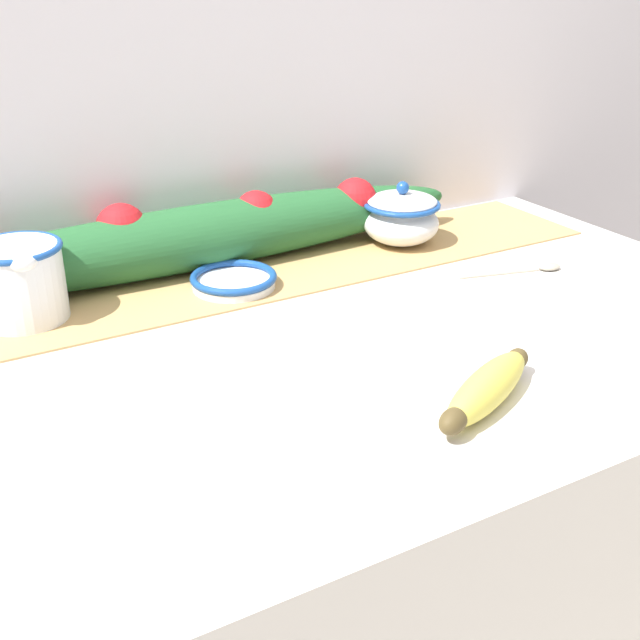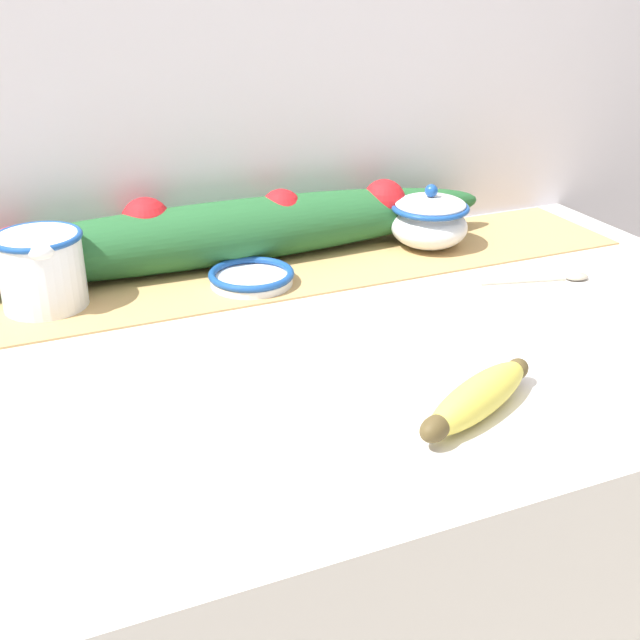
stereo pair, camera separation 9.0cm
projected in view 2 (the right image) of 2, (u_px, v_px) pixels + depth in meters
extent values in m
cube|color=silver|center=(299.00, 629.00, 1.14)|extent=(1.32, 0.70, 0.90)
cube|color=silver|center=(195.00, 47.00, 1.13)|extent=(2.12, 0.04, 2.40)
cube|color=tan|center=(234.00, 278.00, 1.14)|extent=(1.22, 0.21, 0.00)
cylinder|color=white|center=(42.00, 271.00, 1.03)|extent=(0.11, 0.11, 0.10)
torus|color=#194793|center=(37.00, 237.00, 1.01)|extent=(0.11, 0.11, 0.01)
torus|color=white|center=(36.00, 249.00, 1.08)|extent=(0.05, 0.01, 0.05)
ellipsoid|color=white|center=(41.00, 252.00, 0.97)|extent=(0.03, 0.02, 0.02)
ellipsoid|color=white|center=(429.00, 227.00, 1.24)|extent=(0.12, 0.12, 0.07)
torus|color=#194793|center=(430.00, 208.00, 1.23)|extent=(0.12, 0.12, 0.01)
ellipsoid|color=white|center=(430.00, 204.00, 1.23)|extent=(0.11, 0.11, 0.02)
sphere|color=#194793|center=(431.00, 191.00, 1.22)|extent=(0.02, 0.02, 0.02)
cylinder|color=white|center=(252.00, 281.00, 1.12)|extent=(0.11, 0.11, 0.01)
torus|color=#194793|center=(251.00, 274.00, 1.11)|extent=(0.12, 0.12, 0.01)
ellipsoid|color=#DBCC4C|center=(479.00, 397.00, 0.80)|extent=(0.17, 0.11, 0.04)
ellipsoid|color=brown|center=(435.00, 429.00, 0.75)|extent=(0.04, 0.04, 0.02)
ellipsoid|color=brown|center=(517.00, 369.00, 0.86)|extent=(0.04, 0.03, 0.02)
cube|color=#A89E89|center=(523.00, 282.00, 1.13)|extent=(0.12, 0.04, 0.00)
ellipsoid|color=#A89E89|center=(576.00, 276.00, 1.14)|extent=(0.04, 0.03, 0.01)
ellipsoid|color=#235B2D|center=(220.00, 234.00, 1.17)|extent=(0.89, 0.10, 0.09)
sphere|color=red|center=(14.00, 247.00, 1.08)|extent=(0.06, 0.06, 0.06)
sphere|color=red|center=(146.00, 223.00, 1.14)|extent=(0.07, 0.07, 0.07)
sphere|color=red|center=(282.00, 211.00, 1.20)|extent=(0.07, 0.07, 0.07)
sphere|color=red|center=(384.00, 201.00, 1.26)|extent=(0.07, 0.07, 0.07)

